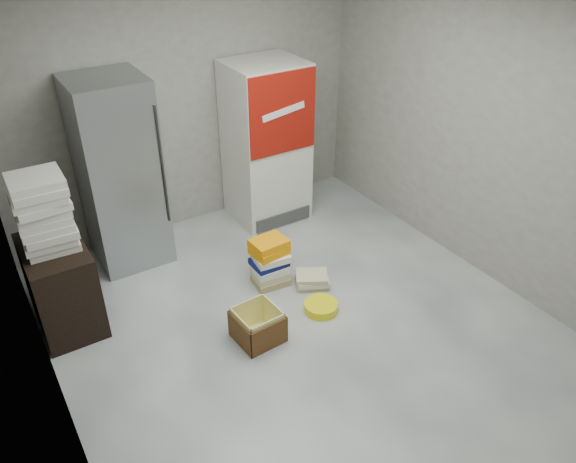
{
  "coord_description": "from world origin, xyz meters",
  "views": [
    {
      "loc": [
        -2.12,
        -2.9,
        3.37
      ],
      "look_at": [
        0.14,
        0.7,
        0.7
      ],
      "focal_mm": 35.0,
      "sensor_mm": 36.0,
      "label": 1
    }
  ],
  "objects_px": {
    "steel_fridge": "(119,174)",
    "coke_cooler": "(266,143)",
    "phonebook_stack_main": "(270,262)",
    "wood_shelf": "(62,286)",
    "cardboard_box": "(258,327)"
  },
  "relations": [
    {
      "from": "coke_cooler",
      "to": "phonebook_stack_main",
      "type": "bearing_deg",
      "value": -119.33
    },
    {
      "from": "phonebook_stack_main",
      "to": "coke_cooler",
      "type": "bearing_deg",
      "value": 58.61
    },
    {
      "from": "coke_cooler",
      "to": "cardboard_box",
      "type": "relative_size",
      "value": 4.57
    },
    {
      "from": "phonebook_stack_main",
      "to": "cardboard_box",
      "type": "relative_size",
      "value": 1.23
    },
    {
      "from": "phonebook_stack_main",
      "to": "wood_shelf",
      "type": "bearing_deg",
      "value": 163.92
    },
    {
      "from": "steel_fridge",
      "to": "coke_cooler",
      "type": "bearing_deg",
      "value": -0.18
    },
    {
      "from": "coke_cooler",
      "to": "phonebook_stack_main",
      "type": "distance_m",
      "value": 1.51
    },
    {
      "from": "wood_shelf",
      "to": "cardboard_box",
      "type": "height_order",
      "value": "wood_shelf"
    },
    {
      "from": "coke_cooler",
      "to": "phonebook_stack_main",
      "type": "relative_size",
      "value": 3.71
    },
    {
      "from": "steel_fridge",
      "to": "coke_cooler",
      "type": "distance_m",
      "value": 1.65
    },
    {
      "from": "wood_shelf",
      "to": "phonebook_stack_main",
      "type": "distance_m",
      "value": 1.88
    },
    {
      "from": "cardboard_box",
      "to": "coke_cooler",
      "type": "bearing_deg",
      "value": 53.86
    },
    {
      "from": "wood_shelf",
      "to": "coke_cooler",
      "type": "bearing_deg",
      "value": 16.28
    },
    {
      "from": "steel_fridge",
      "to": "cardboard_box",
      "type": "distance_m",
      "value": 2.05
    },
    {
      "from": "coke_cooler",
      "to": "wood_shelf",
      "type": "relative_size",
      "value": 2.25
    }
  ]
}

